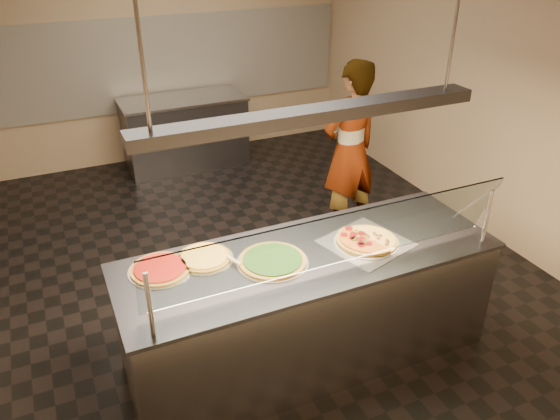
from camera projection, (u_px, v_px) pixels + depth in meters
name	position (u px, v px, depth m)	size (l,w,h in m)	color
ground	(252.00, 259.00, 5.46)	(5.00, 6.00, 0.02)	black
wall_back	(164.00, 47.00, 7.15)	(5.00, 0.02, 3.00)	tan
wall_front	(503.00, 322.00, 2.33)	(5.00, 0.02, 3.00)	tan
wall_right	(474.00, 82.00, 5.64)	(0.02, 6.00, 3.00)	tan
tile_band	(167.00, 63.00, 7.22)	(4.90, 0.02, 1.20)	silver
serving_counter	(308.00, 306.00, 4.05)	(2.72, 0.94, 0.93)	#B7B7BC
sneeze_guard	(336.00, 242.00, 3.41)	(2.48, 0.18, 0.54)	#B7B7BC
perforated_tray	(366.00, 242.00, 3.95)	(0.67, 0.67, 0.01)	silver
half_pizza_pepperoni	(354.00, 242.00, 3.90)	(0.34, 0.49, 0.05)	brown
half_pizza_sausage	(379.00, 237.00, 3.98)	(0.34, 0.49, 0.04)	brown
pizza_spinach	(272.00, 260.00, 3.73)	(0.50, 0.50, 0.03)	silver
pizza_cheese	(204.00, 257.00, 3.77)	(0.40, 0.40, 0.03)	silver
pizza_tomato	(160.00, 269.00, 3.65)	(0.43, 0.43, 0.03)	silver
pizza_spatula	(242.00, 260.00, 3.71)	(0.24, 0.22, 0.02)	#B7B7BC
prep_table	(185.00, 132.00, 7.30)	(1.61, 0.74, 0.93)	#3F3F45
worker	(350.00, 151.00, 5.52)	(0.67, 0.44, 1.85)	#262529
heat_lamp_housing	(314.00, 114.00, 3.34)	(2.30, 0.18, 0.08)	#3F3F45
lamp_rod_left	(139.00, 36.00, 2.72)	(0.02, 0.02, 1.01)	#B7B7BC
lamp_rod_right	(457.00, 10.00, 3.44)	(0.02, 0.02, 1.01)	#B7B7BC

